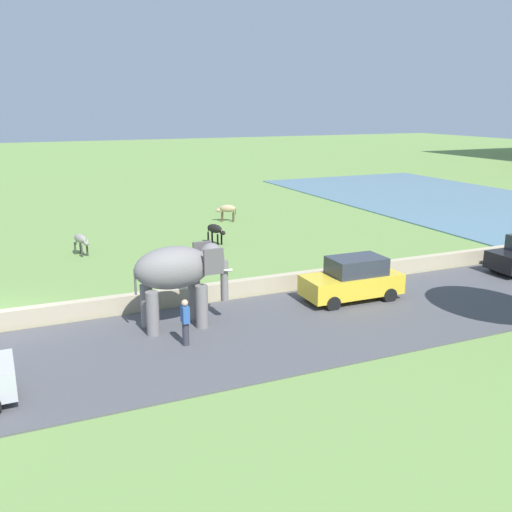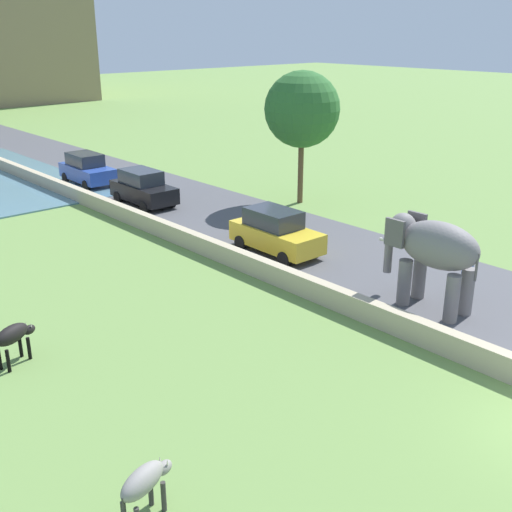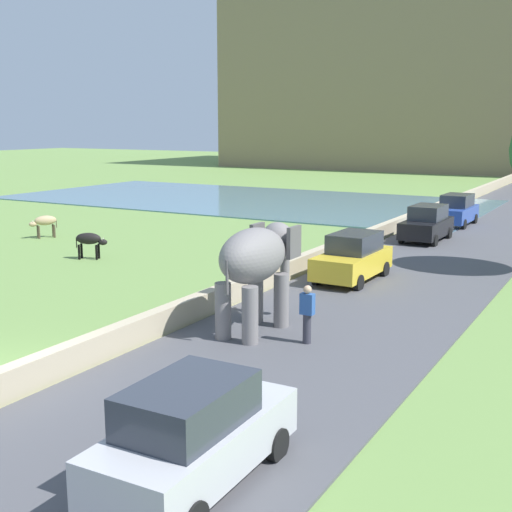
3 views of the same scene
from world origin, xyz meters
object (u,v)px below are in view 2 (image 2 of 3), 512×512
(car_blue, at_px, (87,169))
(cow_black, at_px, (13,336))
(person_beside_elephant, at_px, (467,273))
(car_yellow, at_px, (276,232))
(cow_grey, at_px, (144,482))
(elephant, at_px, (433,250))
(car_black, at_px, (143,188))

(car_blue, xyz_separation_m, cow_black, (-11.40, -17.57, -0.06))
(person_beside_elephant, bearing_deg, car_yellow, 102.80)
(car_blue, relative_size, cow_grey, 2.84)
(car_blue, xyz_separation_m, cow_grey, (-11.91, -24.86, -0.06))
(elephant, distance_m, car_blue, 23.05)
(car_yellow, bearing_deg, car_black, 90.00)
(person_beside_elephant, xyz_separation_m, car_yellow, (-1.71, 7.52, 0.03))
(elephant, bearing_deg, person_beside_elephant, -11.46)
(elephant, distance_m, person_beside_elephant, 2.10)
(car_black, bearing_deg, person_beside_elephant, -84.38)
(person_beside_elephant, xyz_separation_m, car_blue, (-1.71, 23.37, 0.03))
(car_blue, relative_size, car_yellow, 1.00)
(person_beside_elephant, height_order, cow_grey, person_beside_elephant)
(car_blue, bearing_deg, cow_black, -122.99)
(elephant, relative_size, car_blue, 0.86)
(car_blue, xyz_separation_m, car_black, (-0.00, -6.00, 0.00))
(cow_grey, bearing_deg, car_black, 57.72)
(person_beside_elephant, bearing_deg, car_black, 95.62)
(car_yellow, height_order, cow_black, car_yellow)
(car_yellow, bearing_deg, cow_grey, -142.88)
(person_beside_elephant, relative_size, car_blue, 0.40)
(person_beside_elephant, distance_m, car_yellow, 7.72)
(cow_black, height_order, cow_grey, same)
(person_beside_elephant, distance_m, car_black, 17.45)
(car_blue, height_order, car_yellow, same)
(person_beside_elephant, relative_size, cow_black, 1.16)
(cow_grey, bearing_deg, car_yellow, 37.12)
(elephant, relative_size, person_beside_elephant, 2.13)
(elephant, xyz_separation_m, car_black, (-0.00, 17.02, -1.14))
(car_blue, xyz_separation_m, car_yellow, (0.00, -15.85, 0.00))
(elephant, xyz_separation_m, cow_black, (-11.40, 5.46, -1.20))
(car_blue, bearing_deg, car_black, -90.00)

